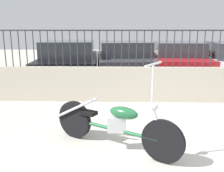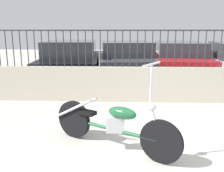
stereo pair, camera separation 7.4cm
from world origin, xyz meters
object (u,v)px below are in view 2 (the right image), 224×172
car_dark_grey (126,61)px  car_red (178,60)px  car_black (72,61)px  motorcycle_green (107,123)px

car_dark_grey → car_red: 1.96m
car_black → car_red: car_black is taller
car_black → car_dark_grey: size_ratio=1.09×
car_red → motorcycle_green: bearing=161.1°
car_dark_grey → motorcycle_green: bearing=170.8°
car_dark_grey → car_red: bearing=-90.9°
motorcycle_green → car_dark_grey: car_dark_grey is taller
motorcycle_green → car_dark_grey: size_ratio=0.47×
car_dark_grey → car_red: (1.96, 0.17, -0.00)m
car_black → car_red: bearing=-87.0°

